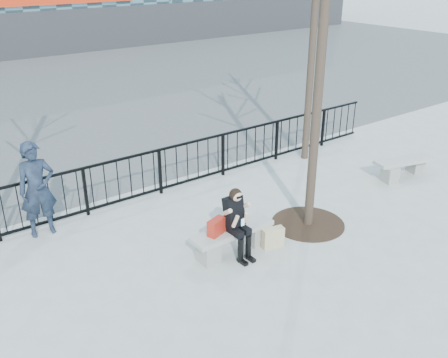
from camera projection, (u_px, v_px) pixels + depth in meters
ground at (232, 251)px, 9.38m from camera, size 120.00×120.00×0.00m
street_surface at (9, 92)px, 20.37m from camera, size 60.00×23.00×0.01m
railing at (152, 174)px, 11.35m from camera, size 14.00×0.06×1.10m
tree_grate at (308, 223)px, 10.33m from camera, size 1.50×1.50×0.02m
bench_main at (232, 238)px, 9.26m from camera, size 1.65×0.46×0.49m
bench_second at (404, 166)px, 12.45m from camera, size 1.58×0.44×0.47m
seated_woman at (238, 224)px, 8.99m from camera, size 0.50×0.64×1.34m
handbag at (216, 227)px, 8.94m from camera, size 0.40×0.28×0.30m
shopping_bag at (273, 238)px, 9.44m from camera, size 0.45×0.24×0.40m
standing_man at (37, 189)px, 9.62m from camera, size 0.73×0.50×1.93m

